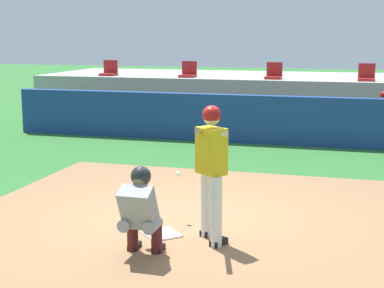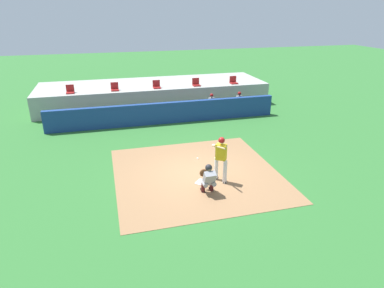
{
  "view_description": "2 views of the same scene",
  "coord_description": "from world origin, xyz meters",
  "px_view_note": "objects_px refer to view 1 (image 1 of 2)",
  "views": [
    {
      "loc": [
        2.52,
        -8.12,
        2.69
      ],
      "look_at": [
        0.0,
        0.7,
        1.0
      ],
      "focal_mm": 55.98,
      "sensor_mm": 36.0,
      "label": 1
    },
    {
      "loc": [
        -3.24,
        -11.42,
        6.17
      ],
      "look_at": [
        0.0,
        0.7,
        1.0
      ],
      "focal_mm": 31.23,
      "sensor_mm": 36.0,
      "label": 2
    }
  ],
  "objects_px": {
    "home_plate": "(162,234)",
    "stadium_seat_2": "(274,74)",
    "catcher_crouched": "(141,207)",
    "stadium_seat_0": "(109,71)",
    "stadium_seat_1": "(188,73)",
    "stadium_seat_3": "(366,76)",
    "dugout_player_0": "(383,116)",
    "batter_at_plate": "(211,165)"
  },
  "relations": [
    {
      "from": "catcher_crouched",
      "to": "stadium_seat_2",
      "type": "bearing_deg",
      "value": 89.96
    },
    {
      "from": "catcher_crouched",
      "to": "dugout_player_0",
      "type": "relative_size",
      "value": 1.39
    },
    {
      "from": "home_plate",
      "to": "dugout_player_0",
      "type": "distance_m",
      "value": 8.72
    },
    {
      "from": "batter_at_plate",
      "to": "dugout_player_0",
      "type": "distance_m",
      "value": 8.52
    },
    {
      "from": "catcher_crouched",
      "to": "stadium_seat_1",
      "type": "bearing_deg",
      "value": 103.36
    },
    {
      "from": "stadium_seat_0",
      "to": "stadium_seat_2",
      "type": "bearing_deg",
      "value": 0.0
    },
    {
      "from": "stadium_seat_2",
      "to": "stadium_seat_3",
      "type": "distance_m",
      "value": 2.6
    },
    {
      "from": "dugout_player_0",
      "to": "stadium_seat_3",
      "type": "xyz_separation_m",
      "value": [
        -0.45,
        2.03,
        0.86
      ]
    },
    {
      "from": "batter_at_plate",
      "to": "stadium_seat_0",
      "type": "relative_size",
      "value": 3.76
    },
    {
      "from": "batter_at_plate",
      "to": "stadium_seat_3",
      "type": "relative_size",
      "value": 3.76
    },
    {
      "from": "dugout_player_0",
      "to": "stadium_seat_1",
      "type": "height_order",
      "value": "stadium_seat_1"
    },
    {
      "from": "batter_at_plate",
      "to": "stadium_seat_2",
      "type": "height_order",
      "value": "stadium_seat_2"
    },
    {
      "from": "stadium_seat_0",
      "to": "stadium_seat_1",
      "type": "xyz_separation_m",
      "value": [
        2.6,
        0.0,
        0.0
      ]
    },
    {
      "from": "stadium_seat_2",
      "to": "stadium_seat_0",
      "type": "bearing_deg",
      "value": 180.0
    },
    {
      "from": "home_plate",
      "to": "catcher_crouched",
      "type": "relative_size",
      "value": 0.24
    },
    {
      "from": "stadium_seat_1",
      "to": "dugout_player_0",
      "type": "bearing_deg",
      "value": -19.81
    },
    {
      "from": "batter_at_plate",
      "to": "dugout_player_0",
      "type": "bearing_deg",
      "value": 73.94
    },
    {
      "from": "home_plate",
      "to": "batter_at_plate",
      "type": "xyz_separation_m",
      "value": [
        0.69,
        -0.04,
        1.01
      ]
    },
    {
      "from": "catcher_crouched",
      "to": "stadium_seat_0",
      "type": "bearing_deg",
      "value": 115.44
    },
    {
      "from": "batter_at_plate",
      "to": "stadium_seat_3",
      "type": "distance_m",
      "value": 10.4
    },
    {
      "from": "stadium_seat_1",
      "to": "stadium_seat_2",
      "type": "relative_size",
      "value": 1.0
    },
    {
      "from": "stadium_seat_2",
      "to": "stadium_seat_1",
      "type": "bearing_deg",
      "value": 180.0
    },
    {
      "from": "stadium_seat_2",
      "to": "stadium_seat_3",
      "type": "relative_size",
      "value": 1.0
    },
    {
      "from": "home_plate",
      "to": "stadium_seat_1",
      "type": "xyz_separation_m",
      "value": [
        -2.6,
        10.18,
        1.51
      ]
    },
    {
      "from": "catcher_crouched",
      "to": "stadium_seat_3",
      "type": "relative_size",
      "value": 3.78
    },
    {
      "from": "stadium_seat_0",
      "to": "dugout_player_0",
      "type": "bearing_deg",
      "value": -13.86
    },
    {
      "from": "home_plate",
      "to": "stadium_seat_2",
      "type": "distance_m",
      "value": 10.29
    },
    {
      "from": "home_plate",
      "to": "batter_at_plate",
      "type": "height_order",
      "value": "batter_at_plate"
    },
    {
      "from": "batter_at_plate",
      "to": "stadium_seat_2",
      "type": "relative_size",
      "value": 3.76
    },
    {
      "from": "batter_at_plate",
      "to": "catcher_crouched",
      "type": "xyz_separation_m",
      "value": [
        -0.7,
        -0.7,
        -0.43
      ]
    },
    {
      "from": "home_plate",
      "to": "batter_at_plate",
      "type": "distance_m",
      "value": 1.23
    },
    {
      "from": "stadium_seat_0",
      "to": "catcher_crouched",
      "type": "bearing_deg",
      "value": -64.56
    },
    {
      "from": "home_plate",
      "to": "stadium_seat_2",
      "type": "xyz_separation_m",
      "value": [
        0.0,
        10.18,
        1.51
      ]
    },
    {
      "from": "home_plate",
      "to": "stadium_seat_2",
      "type": "relative_size",
      "value": 0.92
    },
    {
      "from": "stadium_seat_0",
      "to": "stadium_seat_1",
      "type": "distance_m",
      "value": 2.6
    },
    {
      "from": "stadium_seat_1",
      "to": "stadium_seat_3",
      "type": "height_order",
      "value": "same"
    },
    {
      "from": "home_plate",
      "to": "stadium_seat_1",
      "type": "height_order",
      "value": "stadium_seat_1"
    },
    {
      "from": "home_plate",
      "to": "dugout_player_0",
      "type": "relative_size",
      "value": 0.34
    },
    {
      "from": "batter_at_plate",
      "to": "stadium_seat_1",
      "type": "bearing_deg",
      "value": 107.87
    },
    {
      "from": "batter_at_plate",
      "to": "dugout_player_0",
      "type": "relative_size",
      "value": 1.39
    },
    {
      "from": "home_plate",
      "to": "catcher_crouched",
      "type": "xyz_separation_m",
      "value": [
        -0.01,
        -0.73,
        0.58
      ]
    },
    {
      "from": "home_plate",
      "to": "catcher_crouched",
      "type": "height_order",
      "value": "catcher_crouched"
    }
  ]
}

